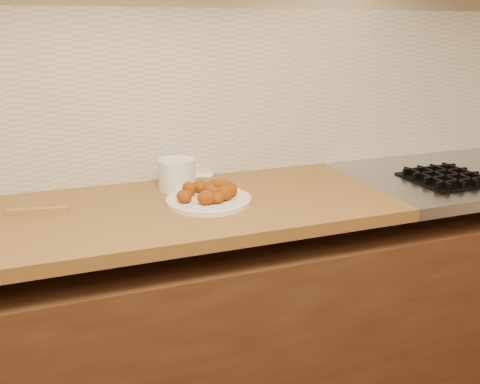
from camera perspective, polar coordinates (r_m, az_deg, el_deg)
name	(u,v)px	position (r m, az deg, el deg)	size (l,w,h in m)	color
wall_back	(204,52)	(1.89, -4.02, 15.37)	(4.00, 0.02, 2.70)	#C3AE90
base_cabinet	(234,331)	(1.91, -0.65, -15.38)	(3.60, 0.60, 0.77)	#51351E
butcher_block	(23,228)	(1.60, -23.21, -3.78)	(2.30, 0.62, 0.04)	brown
backsplash	(206,95)	(1.89, -3.81, 10.81)	(3.60, 0.02, 0.60)	beige
donut_plate	(209,200)	(1.63, -3.54, -0.91)	(0.27, 0.27, 0.02)	silver
ring_donut	(220,189)	(1.65, -2.23, 0.33)	(0.11, 0.11, 0.04)	#8B340E
fried_dough_chunks	(203,193)	(1.61, -4.13, -0.09)	(0.18, 0.19, 0.05)	#8B340E
plastic_tub	(177,174)	(1.76, -7.10, 2.00)	(0.13, 0.13, 0.11)	white
tub_lid	(197,176)	(1.92, -4.89, 1.85)	(0.12, 0.12, 0.01)	white
brass_jar_lid	(202,182)	(1.83, -4.25, 1.15)	(0.07, 0.07, 0.01)	olive
wooden_utensil	(38,210)	(1.66, -21.74, -1.91)	(0.18, 0.02, 0.01)	olive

